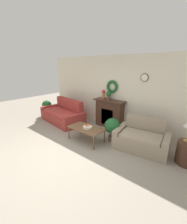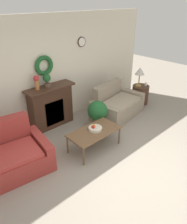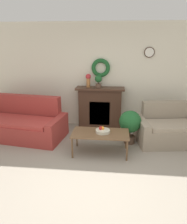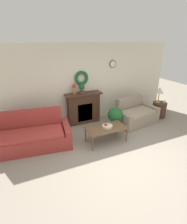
{
  "view_description": "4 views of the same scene",
  "coord_description": "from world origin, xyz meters",
  "px_view_note": "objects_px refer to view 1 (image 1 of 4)",
  "views": [
    {
      "loc": [
        3.0,
        -2.12,
        2.34
      ],
      "look_at": [
        -0.18,
        1.66,
        0.8
      ],
      "focal_mm": 24.0,
      "sensor_mm": 36.0,
      "label": 1
    },
    {
      "loc": [
        -2.68,
        -1.82,
        2.99
      ],
      "look_at": [
        0.25,
        1.33,
        0.73
      ],
      "focal_mm": 35.0,
      "sensor_mm": 36.0,
      "label": 2
    },
    {
      "loc": [
        0.31,
        -3.01,
        2.19
      ],
      "look_at": [
        -0.17,
        1.52,
        0.74
      ],
      "focal_mm": 35.0,
      "sensor_mm": 36.0,
      "label": 3
    },
    {
      "loc": [
        -2.1,
        -2.81,
        2.8
      ],
      "look_at": [
        -0.25,
        1.34,
        0.88
      ],
      "focal_mm": 28.0,
      "sensor_mm": 36.0,
      "label": 4
    }
  ],
  "objects_px": {
    "potted_plant_floor_by_couch": "(47,106)",
    "loveseat_right": "(142,139)",
    "side_table_by_loveseat": "(187,153)",
    "potted_plant_floor_by_loveseat": "(112,127)",
    "coffee_table": "(86,129)",
    "vase_on_mantel_left": "(103,94)",
    "fireplace": "(109,113)",
    "couch_left": "(63,114)",
    "fruit_bowl": "(88,127)",
    "potted_plant_on_mantel": "(109,95)"
  },
  "relations": [
    {
      "from": "potted_plant_floor_by_couch",
      "to": "potted_plant_floor_by_loveseat",
      "type": "relative_size",
      "value": 0.96
    },
    {
      "from": "fireplace",
      "to": "potted_plant_floor_by_couch",
      "type": "relative_size",
      "value": 1.7
    },
    {
      "from": "coffee_table",
      "to": "vase_on_mantel_left",
      "type": "bearing_deg",
      "value": 106.17
    },
    {
      "from": "fruit_bowl",
      "to": "potted_plant_floor_by_couch",
      "type": "height_order",
      "value": "potted_plant_floor_by_couch"
    },
    {
      "from": "vase_on_mantel_left",
      "to": "potted_plant_on_mantel",
      "type": "distance_m",
      "value": 0.26
    },
    {
      "from": "loveseat_right",
      "to": "vase_on_mantel_left",
      "type": "bearing_deg",
      "value": 150.48
    },
    {
      "from": "couch_left",
      "to": "potted_plant_on_mantel",
      "type": "xyz_separation_m",
      "value": [
        1.8,
        0.79,
        0.96
      ]
    },
    {
      "from": "couch_left",
      "to": "potted_plant_floor_by_couch",
      "type": "relative_size",
      "value": 2.99
    },
    {
      "from": "side_table_by_loveseat",
      "to": "fireplace",
      "type": "bearing_deg",
      "value": 165.59
    },
    {
      "from": "loveseat_right",
      "to": "coffee_table",
      "type": "height_order",
      "value": "loveseat_right"
    },
    {
      "from": "loveseat_right",
      "to": "potted_plant_floor_by_couch",
      "type": "xyz_separation_m",
      "value": [
        -4.77,
        -0.01,
        0.16
      ]
    },
    {
      "from": "couch_left",
      "to": "potted_plant_floor_by_couch",
      "type": "distance_m",
      "value": 1.28
    },
    {
      "from": "couch_left",
      "to": "potted_plant_on_mantel",
      "type": "relative_size",
      "value": 6.92
    },
    {
      "from": "fruit_bowl",
      "to": "potted_plant_floor_by_loveseat",
      "type": "distance_m",
      "value": 0.78
    },
    {
      "from": "side_table_by_loveseat",
      "to": "vase_on_mantel_left",
      "type": "relative_size",
      "value": 1.67
    },
    {
      "from": "potted_plant_floor_by_couch",
      "to": "potted_plant_floor_by_loveseat",
      "type": "bearing_deg",
      "value": -2.44
    },
    {
      "from": "couch_left",
      "to": "coffee_table",
      "type": "bearing_deg",
      "value": -10.93
    },
    {
      "from": "loveseat_right",
      "to": "fruit_bowl",
      "type": "height_order",
      "value": "loveseat_right"
    },
    {
      "from": "couch_left",
      "to": "side_table_by_loveseat",
      "type": "height_order",
      "value": "couch_left"
    },
    {
      "from": "fruit_bowl",
      "to": "vase_on_mantel_left",
      "type": "distance_m",
      "value": 1.73
    },
    {
      "from": "loveseat_right",
      "to": "potted_plant_floor_by_couch",
      "type": "distance_m",
      "value": 4.77
    },
    {
      "from": "fruit_bowl",
      "to": "potted_plant_on_mantel",
      "type": "bearing_deg",
      "value": 98.33
    },
    {
      "from": "vase_on_mantel_left",
      "to": "potted_plant_floor_by_couch",
      "type": "xyz_separation_m",
      "value": [
        -2.8,
        -0.76,
        -0.83
      ]
    },
    {
      "from": "fireplace",
      "to": "potted_plant_floor_by_loveseat",
      "type": "bearing_deg",
      "value": -51.11
    },
    {
      "from": "fruit_bowl",
      "to": "potted_plant_floor_by_loveseat",
      "type": "bearing_deg",
      "value": 42.15
    },
    {
      "from": "side_table_by_loveseat",
      "to": "coffee_table",
      "type": "bearing_deg",
      "value": -164.44
    },
    {
      "from": "loveseat_right",
      "to": "fruit_bowl",
      "type": "bearing_deg",
      "value": -163.39
    },
    {
      "from": "vase_on_mantel_left",
      "to": "potted_plant_floor_by_couch",
      "type": "relative_size",
      "value": 0.46
    },
    {
      "from": "potted_plant_on_mantel",
      "to": "side_table_by_loveseat",
      "type": "bearing_deg",
      "value": -13.92
    },
    {
      "from": "couch_left",
      "to": "potted_plant_floor_by_couch",
      "type": "xyz_separation_m",
      "value": [
        -1.27,
        0.04,
        0.14
      ]
    },
    {
      "from": "side_table_by_loveseat",
      "to": "potted_plant_floor_by_loveseat",
      "type": "bearing_deg",
      "value": -174.45
    },
    {
      "from": "fruit_bowl",
      "to": "loveseat_right",
      "type": "bearing_deg",
      "value": 25.24
    },
    {
      "from": "vase_on_mantel_left",
      "to": "potted_plant_on_mantel",
      "type": "relative_size",
      "value": 1.08
    },
    {
      "from": "fireplace",
      "to": "potted_plant_floor_by_loveseat",
      "type": "xyz_separation_m",
      "value": [
        0.74,
        -0.92,
        -0.07
      ]
    },
    {
      "from": "couch_left",
      "to": "potted_plant_floor_by_couch",
      "type": "bearing_deg",
      "value": -173.95
    },
    {
      "from": "fruit_bowl",
      "to": "coffee_table",
      "type": "bearing_deg",
      "value": -152.56
    },
    {
      "from": "fireplace",
      "to": "potted_plant_on_mantel",
      "type": "distance_m",
      "value": 0.72
    },
    {
      "from": "fireplace",
      "to": "potted_plant_floor_by_couch",
      "type": "distance_m",
      "value": 3.2
    },
    {
      "from": "loveseat_right",
      "to": "potted_plant_on_mantel",
      "type": "distance_m",
      "value": 2.09
    },
    {
      "from": "couch_left",
      "to": "potted_plant_floor_by_loveseat",
      "type": "relative_size",
      "value": 2.88
    },
    {
      "from": "loveseat_right",
      "to": "vase_on_mantel_left",
      "type": "relative_size",
      "value": 4.67
    },
    {
      "from": "potted_plant_floor_by_couch",
      "to": "potted_plant_floor_by_loveseat",
      "type": "xyz_separation_m",
      "value": [
        3.85,
        -0.16,
        0.02
      ]
    },
    {
      "from": "side_table_by_loveseat",
      "to": "potted_plant_floor_by_couch",
      "type": "distance_m",
      "value": 5.92
    },
    {
      "from": "fireplace",
      "to": "potted_plant_on_mantel",
      "type": "bearing_deg",
      "value": -162.58
    },
    {
      "from": "couch_left",
      "to": "loveseat_right",
      "type": "height_order",
      "value": "couch_left"
    },
    {
      "from": "potted_plant_floor_by_couch",
      "to": "potted_plant_floor_by_loveseat",
      "type": "distance_m",
      "value": 3.86
    },
    {
      "from": "fireplace",
      "to": "side_table_by_loveseat",
      "type": "height_order",
      "value": "fireplace"
    },
    {
      "from": "coffee_table",
      "to": "potted_plant_on_mantel",
      "type": "height_order",
      "value": "potted_plant_on_mantel"
    },
    {
      "from": "potted_plant_floor_by_couch",
      "to": "loveseat_right",
      "type": "bearing_deg",
      "value": 0.17
    },
    {
      "from": "coffee_table",
      "to": "side_table_by_loveseat",
      "type": "height_order",
      "value": "side_table_by_loveseat"
    }
  ]
}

